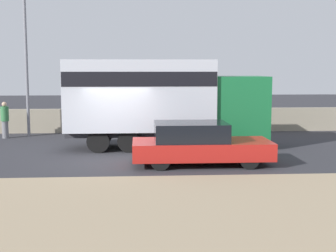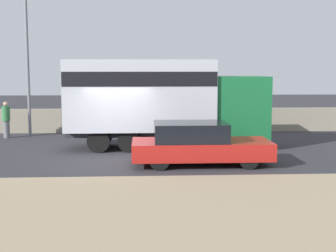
{
  "view_description": "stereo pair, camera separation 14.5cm",
  "coord_description": "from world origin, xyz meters",
  "px_view_note": "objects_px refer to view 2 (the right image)",
  "views": [
    {
      "loc": [
        0.78,
        -16.08,
        3.18
      ],
      "look_at": [
        1.85,
        0.8,
        1.09
      ],
      "focal_mm": 50.0,
      "sensor_mm": 36.0,
      "label": 1
    },
    {
      "loc": [
        0.92,
        -16.09,
        3.18
      ],
      "look_at": [
        1.85,
        0.8,
        1.09
      ],
      "focal_mm": 50.0,
      "sensor_mm": 36.0,
      "label": 2
    }
  ],
  "objects_px": {
    "car_hatchback": "(198,144)",
    "pedestrian": "(6,119)",
    "street_lamp": "(27,45)",
    "box_truck": "(160,97)"
  },
  "relations": [
    {
      "from": "car_hatchback",
      "to": "pedestrian",
      "type": "xyz_separation_m",
      "value": [
        -8.06,
        6.44,
        0.16
      ]
    },
    {
      "from": "street_lamp",
      "to": "box_truck",
      "type": "bearing_deg",
      "value": -31.3
    },
    {
      "from": "pedestrian",
      "to": "street_lamp",
      "type": "bearing_deg",
      "value": 31.23
    },
    {
      "from": "street_lamp",
      "to": "box_truck",
      "type": "height_order",
      "value": "street_lamp"
    },
    {
      "from": "car_hatchback",
      "to": "pedestrian",
      "type": "distance_m",
      "value": 10.32
    },
    {
      "from": "box_truck",
      "to": "car_hatchback",
      "type": "distance_m",
      "value": 3.79
    },
    {
      "from": "car_hatchback",
      "to": "pedestrian",
      "type": "bearing_deg",
      "value": 141.37
    },
    {
      "from": "street_lamp",
      "to": "car_hatchback",
      "type": "bearing_deg",
      "value": -44.49
    },
    {
      "from": "box_truck",
      "to": "car_hatchback",
      "type": "bearing_deg",
      "value": -71.36
    },
    {
      "from": "box_truck",
      "to": "car_hatchback",
      "type": "relative_size",
      "value": 1.73
    }
  ]
}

